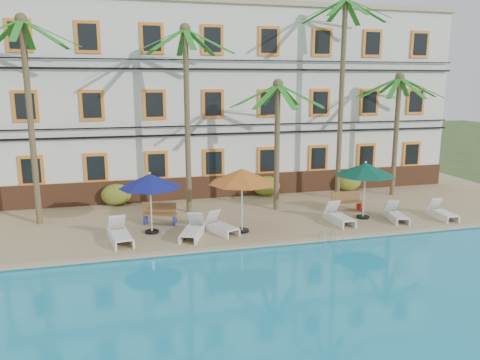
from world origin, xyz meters
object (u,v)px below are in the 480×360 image
object	(u,v)px
palm_b	(187,95)
lounger_a	(120,234)
palm_d	(342,74)
lounger_f	(441,212)
palm_e	(397,116)
umbrella_blue	(150,181)
lounger_c	(220,226)
lounger_d	(339,216)
umbrella_green	(365,170)
bench_left	(160,213)
umbrella_red	(242,176)
palm_c	(277,125)
pool_ladder	(328,240)
lounger_b	(193,230)
bench_right	(347,201)
palm_a	(28,94)
lounger_e	(396,214)

from	to	relation	value
palm_b	lounger_a	world-z (taller)	palm_b
palm_d	lounger_f	xyz separation A→B (m)	(2.98, -4.58, -6.23)
palm_e	umbrella_blue	bearing A→B (deg)	-165.70
lounger_c	lounger_d	size ratio (longest dim) A/B	1.00
umbrella_green	bench_left	distance (m)	9.37
umbrella_red	lounger_a	size ratio (longest dim) A/B	1.32
lounger_a	bench_left	bearing A→B (deg)	49.42
palm_c	umbrella_blue	size ratio (longest dim) A/B	2.45
palm_e	umbrella_red	bearing A→B (deg)	-156.59
lounger_c	lounger_f	world-z (taller)	lounger_c
palm_c	pool_ladder	xyz separation A→B (m)	(0.48, -4.88, -4.14)
umbrella_green	lounger_b	xyz separation A→B (m)	(-7.99, -0.69, -1.97)
palm_d	bench_right	world-z (taller)	palm_d
lounger_a	palm_d	bearing A→B (deg)	20.48
palm_a	bench_right	world-z (taller)	palm_a
palm_b	lounger_d	distance (m)	8.78
umbrella_blue	pool_ladder	bearing A→B (deg)	-22.22
palm_d	umbrella_green	distance (m)	5.64
palm_d	lounger_c	world-z (taller)	palm_d
palm_a	lounger_e	size ratio (longest dim) A/B	4.95
umbrella_blue	lounger_d	size ratio (longest dim) A/B	1.34
bench_right	palm_a	bearing A→B (deg)	173.94
palm_c	palm_d	bearing A→B (deg)	17.79
palm_b	palm_c	world-z (taller)	palm_b
lounger_a	bench_right	size ratio (longest dim) A/B	1.39
lounger_a	lounger_e	bearing A→B (deg)	-0.58
lounger_a	bench_right	bearing A→B (deg)	9.96
lounger_e	lounger_f	bearing A→B (deg)	-5.68
palm_b	lounger_e	distance (m)	10.94
umbrella_blue	lounger_d	bearing A→B (deg)	-4.51
bench_right	lounger_a	bearing A→B (deg)	-170.04
palm_c	bench_right	size ratio (longest dim) A/B	4.16
lounger_d	palm_b	bearing A→B (deg)	151.01
palm_c	umbrella_blue	world-z (taller)	palm_c
lounger_d	pool_ladder	world-z (taller)	lounger_d
umbrella_blue	lounger_f	world-z (taller)	umbrella_blue
lounger_c	pool_ladder	world-z (taller)	lounger_c
palm_a	palm_e	xyz separation A→B (m)	(18.06, 0.86, -1.29)
umbrella_red	lounger_b	size ratio (longest dim) A/B	1.37
umbrella_red	bench_right	world-z (taller)	umbrella_red
palm_c	lounger_b	distance (m)	6.78
lounger_b	pool_ladder	bearing A→B (deg)	-18.92
palm_e	lounger_c	distance (m)	12.06
lounger_a	bench_left	size ratio (longest dim) A/B	1.33
palm_e	umbrella_green	distance (m)	5.71
palm_b	lounger_c	bearing A→B (deg)	-76.98
palm_c	lounger_c	size ratio (longest dim) A/B	3.28
bench_right	lounger_e	bearing A→B (deg)	-54.70
umbrella_blue	lounger_b	world-z (taller)	umbrella_blue
palm_e	palm_d	bearing A→B (deg)	179.95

